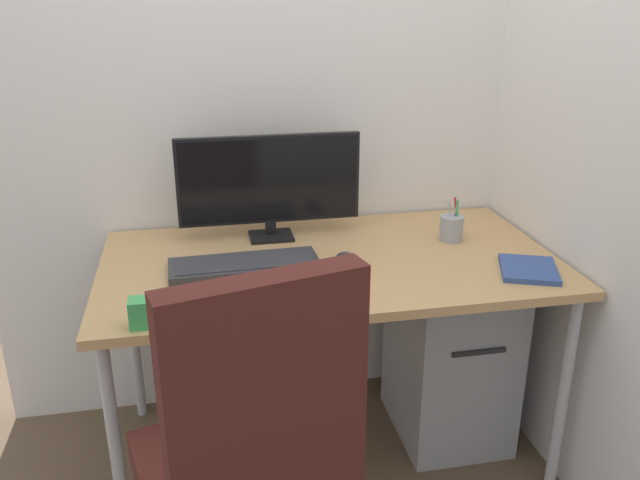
% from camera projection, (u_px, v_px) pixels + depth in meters
% --- Properties ---
extents(ground_plane, '(8.00, 8.00, 0.00)m').
position_uv_depth(ground_plane, '(329.00, 448.00, 2.41)').
color(ground_plane, brown).
extents(wall_back, '(2.35, 0.04, 2.80)m').
position_uv_depth(wall_back, '(305.00, 45.00, 2.30)').
color(wall_back, white).
rests_on(wall_back, ground_plane).
extents(wall_side_right, '(0.04, 1.68, 2.80)m').
position_uv_depth(wall_side_right, '(593.00, 55.00, 1.93)').
color(wall_side_right, white).
rests_on(wall_side_right, ground_plane).
extents(desk, '(1.48, 0.81, 0.76)m').
position_uv_depth(desk, '(330.00, 274.00, 2.15)').
color(desk, tan).
rests_on(desk, ground_plane).
extents(office_chair, '(0.56, 0.57, 1.09)m').
position_uv_depth(office_chair, '(250.00, 459.00, 1.49)').
color(office_chair, black).
rests_on(office_chair, ground_plane).
extents(filing_cabinet, '(0.37, 0.46, 0.67)m').
position_uv_depth(filing_cabinet, '(450.00, 352.00, 2.41)').
color(filing_cabinet, '#9EA0A5').
rests_on(filing_cabinet, ground_plane).
extents(monitor, '(0.63, 0.12, 0.37)m').
position_uv_depth(monitor, '(269.00, 182.00, 2.25)').
color(monitor, black).
rests_on(monitor, desk).
extents(keyboard, '(0.47, 0.18, 0.03)m').
position_uv_depth(keyboard, '(244.00, 265.00, 2.05)').
color(keyboard, '#333338').
rests_on(keyboard, desk).
extents(mouse, '(0.07, 0.10, 0.04)m').
position_uv_depth(mouse, '(346.00, 259.00, 2.08)').
color(mouse, '#333338').
rests_on(mouse, desk).
extents(pen_holder, '(0.08, 0.08, 0.15)m').
position_uv_depth(pen_holder, '(452.00, 228.00, 2.28)').
color(pen_holder, '#9EA0A5').
rests_on(pen_holder, desk).
extents(notebook, '(0.23, 0.25, 0.02)m').
position_uv_depth(notebook, '(529.00, 269.00, 2.03)').
color(notebook, '#334C8C').
rests_on(notebook, desk).
extents(desk_clamp_accessory, '(0.06, 0.06, 0.08)m').
position_uv_depth(desk_clamp_accessory, '(140.00, 313.00, 1.69)').
color(desk_clamp_accessory, '#3FAD59').
rests_on(desk_clamp_accessory, desk).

